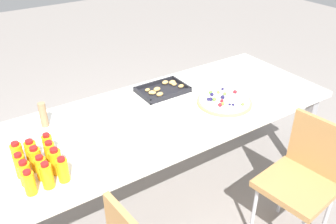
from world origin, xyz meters
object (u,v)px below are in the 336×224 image
Objects in this scene: juice_bottle_0 at (30,183)px; fruit_pizza at (224,102)px; party_table at (144,125)px; juice_bottle_6 at (21,166)px; juice_bottle_9 at (18,155)px; juice_bottle_11 at (48,146)px; juice_bottle_3 at (25,173)px; juice_bottle_5 at (56,162)px; juice_bottle_10 at (31,152)px; plate_stack at (145,126)px; juice_bottle_8 at (51,154)px; snack_tray at (163,90)px; juice_bottle_1 at (47,176)px; chair_near_right at (305,174)px; juice_bottle_2 at (63,170)px; juice_bottle_4 at (41,168)px; juice_bottle_7 at (36,159)px; cardboard_tube at (43,115)px.

juice_bottle_0 reaches higher than fruit_pizza.
juice_bottle_6 is (-0.77, -0.14, 0.12)m from party_table.
juice_bottle_9 is (0.01, 0.08, 0.01)m from juice_bottle_6.
juice_bottle_6 is 0.93× the size of juice_bottle_11.
juice_bottle_5 reaches higher than juice_bottle_3.
juice_bottle_10 is at bearing 65.17° from juice_bottle_3.
juice_bottle_3 reaches higher than party_table.
fruit_pizza is at bearing -3.86° from plate_stack.
juice_bottle_11 is at bearing -173.87° from party_table.
juice_bottle_8 is at bearing -167.50° from party_table.
snack_tray is (0.92, 0.37, -0.06)m from juice_bottle_8.
juice_bottle_1 is 0.16m from juice_bottle_8.
plate_stack is at bearing -3.41° from juice_bottle_11.
chair_near_right is at bearing -17.75° from juice_bottle_0.
juice_bottle_9 is 0.44× the size of snack_tray.
party_table is 17.76× the size of juice_bottle_5.
juice_bottle_9 is (0.01, 0.23, 0.01)m from juice_bottle_0.
juice_bottle_2 is at bearing -69.75° from juice_bottle_10.
juice_bottle_9 reaches higher than juice_bottle_8.
party_table is 0.76m from juice_bottle_1.
fruit_pizza is (1.31, 0.07, -0.05)m from juice_bottle_3.
juice_bottle_1 is 1.07× the size of juice_bottle_4.
juice_bottle_2 and juice_bottle_7 have the same top height.
juice_bottle_7 is (-1.37, 0.62, 0.31)m from chair_near_right.
juice_bottle_0 is 0.17m from juice_bottle_7.
juice_bottle_9 is at bearing 176.44° from fruit_pizza.
juice_bottle_2 is at bearing -150.15° from snack_tray.
juice_bottle_9 is (0.00, 0.15, 0.01)m from juice_bottle_3.
juice_bottle_1 is 0.24m from juice_bottle_9.
plate_stack is (0.58, 0.11, -0.06)m from juice_bottle_5.
juice_bottle_1 reaches higher than snack_tray.
juice_bottle_3 is 0.07m from juice_bottle_6.
juice_bottle_11 is (0.01, 0.07, 0.00)m from juice_bottle_8.
juice_bottle_8 is (-0.01, 0.15, 0.00)m from juice_bottle_2.
juice_bottle_5 is at bearing -0.56° from juice_bottle_3.
party_table is 0.56m from fruit_pizza.
juice_bottle_11 reaches higher than chair_near_right.
juice_bottle_2 is at bearing -42.14° from juice_bottle_6.
juice_bottle_3 reaches higher than chair_near_right.
juice_bottle_9 is (-0.14, 0.15, 0.00)m from juice_bottle_5.
juice_bottle_9 is 0.15m from juice_bottle_11.
cardboard_tube reaches higher than fruit_pizza.
cardboard_tube is (0.15, 0.54, 0.01)m from juice_bottle_1.
juice_bottle_6 is at bearing -169.70° from party_table.
juice_bottle_4 is 0.86× the size of cardboard_tube.
fruit_pizza is at bearing -14.41° from party_table.
juice_bottle_7 is at bearing 64.57° from juice_bottle_0.
party_table is 17.74× the size of juice_bottle_8.
juice_bottle_3 is (-0.16, 0.08, -0.00)m from juice_bottle_2.
juice_bottle_2 is 1.02× the size of juice_bottle_4.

